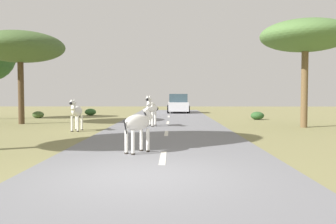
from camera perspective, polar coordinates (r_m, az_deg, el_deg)
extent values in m
plane|color=olive|center=(7.68, -4.93, -10.17)|extent=(90.00, 90.00, 0.00)
cube|color=slate|center=(7.64, -1.18, -10.03)|extent=(6.00, 64.00, 0.05)
cube|color=silver|center=(9.59, -0.80, -7.23)|extent=(0.16, 2.00, 0.01)
cube|color=silver|center=(15.54, -0.26, -3.39)|extent=(0.16, 2.00, 0.01)
cube|color=silver|center=(21.51, -0.02, -1.68)|extent=(0.16, 2.00, 0.01)
cube|color=silver|center=(27.50, 0.12, -0.71)|extent=(0.16, 2.00, 0.01)
cube|color=silver|center=(33.49, 0.21, -0.09)|extent=(0.16, 2.00, 0.01)
ellipsoid|color=silver|center=(19.11, -2.67, 0.76)|extent=(0.62, 1.19, 0.54)
cylinder|color=silver|center=(18.80, -3.33, -1.15)|extent=(0.13, 0.13, 0.77)
cylinder|color=#28231E|center=(18.83, -3.32, -2.25)|extent=(0.15, 0.15, 0.05)
cylinder|color=silver|center=(18.74, -2.46, -1.16)|extent=(0.13, 0.13, 0.77)
cylinder|color=#28231E|center=(18.77, -2.46, -2.26)|extent=(0.15, 0.15, 0.05)
cylinder|color=silver|center=(19.53, -2.86, -1.00)|extent=(0.13, 0.13, 0.77)
cylinder|color=#28231E|center=(19.56, -2.85, -2.06)|extent=(0.15, 0.15, 0.05)
cylinder|color=silver|center=(19.47, -2.02, -1.01)|extent=(0.13, 0.13, 0.77)
cylinder|color=#28231E|center=(19.50, -2.02, -2.07)|extent=(0.15, 0.15, 0.05)
cylinder|color=silver|center=(18.57, -3.01, 1.55)|extent=(0.26, 0.43, 0.46)
cube|color=black|center=(18.56, -3.01, 1.84)|extent=(0.10, 0.38, 0.31)
ellipsoid|color=silver|center=(18.30, -3.19, 2.06)|extent=(0.28, 0.52, 0.25)
ellipsoid|color=black|center=(18.11, -3.32, 2.00)|extent=(0.17, 0.19, 0.15)
cone|color=silver|center=(18.44, -3.33, 2.45)|extent=(0.11, 0.11, 0.14)
cone|color=silver|center=(18.41, -2.89, 2.45)|extent=(0.11, 0.11, 0.14)
cylinder|color=black|center=(19.66, -2.33, 0.52)|extent=(0.06, 0.16, 0.46)
ellipsoid|color=silver|center=(10.32, -4.89, -1.68)|extent=(0.90, 1.03, 0.47)
cylinder|color=silver|center=(10.54, -3.20, -4.50)|extent=(0.14, 0.14, 0.67)
cylinder|color=#28231E|center=(10.58, -3.20, -6.18)|extent=(0.16, 0.16, 0.04)
cylinder|color=silver|center=(10.70, -4.24, -4.39)|extent=(0.14, 0.14, 0.67)
cylinder|color=#28231E|center=(10.74, -4.23, -6.05)|extent=(0.16, 0.16, 0.04)
cylinder|color=silver|center=(10.06, -5.56, -4.86)|extent=(0.14, 0.14, 0.67)
cylinder|color=#28231E|center=(10.10, -5.55, -6.62)|extent=(0.16, 0.16, 0.04)
cylinder|color=silver|center=(10.23, -6.61, -4.74)|extent=(0.14, 0.14, 0.67)
cylinder|color=#28231E|center=(10.27, -6.60, -6.47)|extent=(0.16, 0.16, 0.04)
cylinder|color=silver|center=(10.67, -3.22, -0.24)|extent=(0.35, 0.39, 0.40)
cube|color=black|center=(10.66, -3.22, 0.19)|extent=(0.22, 0.28, 0.27)
ellipsoid|color=silver|center=(10.84, -2.44, 0.58)|extent=(0.40, 0.45, 0.21)
ellipsoid|color=black|center=(10.97, -1.87, 0.52)|extent=(0.19, 0.20, 0.13)
cone|color=silver|center=(10.71, -2.54, 1.13)|extent=(0.11, 0.11, 0.13)
cone|color=silver|center=(10.79, -3.05, 1.14)|extent=(0.11, 0.11, 0.13)
cylinder|color=black|center=(9.97, -6.76, -2.37)|extent=(0.11, 0.13, 0.40)
ellipsoid|color=silver|center=(17.53, -14.21, 0.12)|extent=(0.45, 1.07, 0.50)
cylinder|color=silver|center=(17.27, -14.94, -1.84)|extent=(0.11, 0.11, 0.72)
cylinder|color=#28231E|center=(17.30, -14.92, -2.95)|extent=(0.12, 0.12, 0.05)
cylinder|color=silver|center=(17.20, -14.08, -1.85)|extent=(0.11, 0.11, 0.72)
cylinder|color=#28231E|center=(17.23, -14.06, -2.96)|extent=(0.12, 0.12, 0.05)
cylinder|color=silver|center=(17.93, -14.30, -1.66)|extent=(0.11, 0.11, 0.72)
cylinder|color=#28231E|center=(17.96, -14.29, -2.73)|extent=(0.12, 0.12, 0.05)
cylinder|color=silver|center=(17.86, -13.47, -1.67)|extent=(0.11, 0.11, 0.72)
cylinder|color=#28231E|center=(17.89, -13.46, -2.75)|extent=(0.12, 0.12, 0.05)
cylinder|color=silver|center=(17.03, -14.69, 0.91)|extent=(0.20, 0.38, 0.43)
cube|color=black|center=(17.03, -14.70, 1.20)|extent=(0.05, 0.35, 0.29)
ellipsoid|color=silver|center=(16.79, -14.94, 1.42)|extent=(0.20, 0.47, 0.23)
ellipsoid|color=black|center=(16.61, -15.12, 1.34)|extent=(0.14, 0.16, 0.14)
cone|color=silver|center=(16.92, -15.05, 1.82)|extent=(0.09, 0.09, 0.13)
cone|color=silver|center=(16.88, -14.61, 1.82)|extent=(0.09, 0.09, 0.13)
cylinder|color=black|center=(18.04, -13.75, -0.11)|extent=(0.04, 0.15, 0.43)
cube|color=silver|center=(33.58, 1.59, 0.90)|extent=(1.84, 4.22, 0.80)
cube|color=#334751|center=(33.36, 1.60, 2.23)|extent=(1.66, 2.22, 0.76)
cube|color=black|center=(35.75, 1.50, 0.57)|extent=(1.71, 0.18, 0.24)
cylinder|color=black|center=(34.97, 3.01, 0.58)|extent=(0.23, 0.68, 0.68)
cylinder|color=black|center=(34.92, 0.06, 0.58)|extent=(0.23, 0.68, 0.68)
cylinder|color=black|center=(32.28, 3.25, 0.40)|extent=(0.23, 0.68, 0.68)
cylinder|color=black|center=(32.23, 0.06, 0.40)|extent=(0.23, 0.68, 0.68)
cylinder|color=#4C3823|center=(22.79, -22.22, 2.76)|extent=(0.34, 0.34, 3.60)
ellipsoid|color=#425B2D|center=(22.95, -22.35, 9.49)|extent=(5.09, 5.09, 1.78)
cylinder|color=brown|center=(20.14, 20.77, 3.32)|extent=(0.35, 0.35, 3.96)
ellipsoid|color=#4C7038|center=(20.36, 20.90, 11.20)|extent=(4.64, 4.64, 1.62)
ellipsoid|color=#2D5628|center=(30.60, -12.17, 0.00)|extent=(0.94, 0.84, 0.56)
ellipsoid|color=#2D5628|center=(25.51, 13.95, -0.57)|extent=(0.91, 0.82, 0.55)
ellipsoid|color=#425B2D|center=(28.06, -19.85, -0.40)|extent=(0.84, 0.76, 0.50)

